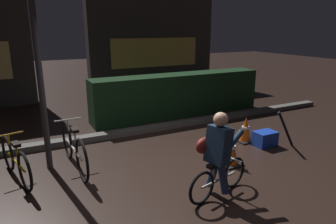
{
  "coord_description": "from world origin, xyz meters",
  "views": [
    {
      "loc": [
        -2.14,
        -3.99,
        2.34
      ],
      "look_at": [
        0.2,
        0.6,
        0.9
      ],
      "focal_mm": 32.51,
      "sensor_mm": 36.0,
      "label": 1
    }
  ],
  "objects_px": {
    "parked_bike_left_mid": "(16,161)",
    "cyclist": "(217,155)",
    "traffic_cone_near": "(231,150)",
    "closed_umbrella": "(286,129)",
    "parked_bike_center_left": "(74,148)",
    "blue_crate": "(265,139)",
    "traffic_cone_far": "(245,130)",
    "street_post": "(41,90)"
  },
  "relations": [
    {
      "from": "cyclist",
      "to": "closed_umbrella",
      "type": "bearing_deg",
      "value": 6.63
    },
    {
      "from": "parked_bike_center_left",
      "to": "closed_umbrella",
      "type": "height_order",
      "value": "parked_bike_center_left"
    },
    {
      "from": "parked_bike_center_left",
      "to": "parked_bike_left_mid",
      "type": "bearing_deg",
      "value": 87.28
    },
    {
      "from": "parked_bike_left_mid",
      "to": "parked_bike_center_left",
      "type": "bearing_deg",
      "value": -104.01
    },
    {
      "from": "blue_crate",
      "to": "closed_umbrella",
      "type": "height_order",
      "value": "closed_umbrella"
    },
    {
      "from": "parked_bike_center_left",
      "to": "cyclist",
      "type": "xyz_separation_m",
      "value": [
        1.63,
        -1.81,
        0.26
      ]
    },
    {
      "from": "parked_bike_center_left",
      "to": "traffic_cone_far",
      "type": "height_order",
      "value": "parked_bike_center_left"
    },
    {
      "from": "street_post",
      "to": "parked_bike_left_mid",
      "type": "relative_size",
      "value": 1.84
    },
    {
      "from": "parked_bike_left_mid",
      "to": "closed_umbrella",
      "type": "xyz_separation_m",
      "value": [
        4.83,
        -0.94,
        0.06
      ]
    },
    {
      "from": "traffic_cone_far",
      "to": "blue_crate",
      "type": "distance_m",
      "value": 0.44
    },
    {
      "from": "blue_crate",
      "to": "traffic_cone_near",
      "type": "bearing_deg",
      "value": -161.4
    },
    {
      "from": "traffic_cone_near",
      "to": "traffic_cone_far",
      "type": "bearing_deg",
      "value": 37.97
    },
    {
      "from": "parked_bike_left_mid",
      "to": "closed_umbrella",
      "type": "distance_m",
      "value": 4.92
    },
    {
      "from": "blue_crate",
      "to": "traffic_cone_far",
      "type": "bearing_deg",
      "value": 116.62
    },
    {
      "from": "parked_bike_left_mid",
      "to": "traffic_cone_near",
      "type": "height_order",
      "value": "parked_bike_left_mid"
    },
    {
      "from": "blue_crate",
      "to": "parked_bike_center_left",
      "type": "bearing_deg",
      "value": 169.26
    },
    {
      "from": "traffic_cone_far",
      "to": "closed_umbrella",
      "type": "height_order",
      "value": "closed_umbrella"
    },
    {
      "from": "cyclist",
      "to": "parked_bike_left_mid",
      "type": "bearing_deg",
      "value": 130.4
    },
    {
      "from": "street_post",
      "to": "blue_crate",
      "type": "height_order",
      "value": "street_post"
    },
    {
      "from": "traffic_cone_far",
      "to": "cyclist",
      "type": "xyz_separation_m",
      "value": [
        -1.83,
        -1.5,
        0.38
      ]
    },
    {
      "from": "parked_bike_center_left",
      "to": "cyclist",
      "type": "height_order",
      "value": "cyclist"
    },
    {
      "from": "closed_umbrella",
      "to": "street_post",
      "type": "bearing_deg",
      "value": -7.41
    },
    {
      "from": "parked_bike_center_left",
      "to": "closed_umbrella",
      "type": "relative_size",
      "value": 2.07
    },
    {
      "from": "traffic_cone_near",
      "to": "traffic_cone_far",
      "type": "height_order",
      "value": "traffic_cone_near"
    },
    {
      "from": "closed_umbrella",
      "to": "traffic_cone_near",
      "type": "bearing_deg",
      "value": 13.29
    },
    {
      "from": "parked_bike_left_mid",
      "to": "cyclist",
      "type": "relative_size",
      "value": 1.19
    },
    {
      "from": "parked_bike_left_mid",
      "to": "cyclist",
      "type": "distance_m",
      "value": 3.12
    },
    {
      "from": "traffic_cone_near",
      "to": "closed_umbrella",
      "type": "height_order",
      "value": "closed_umbrella"
    },
    {
      "from": "street_post",
      "to": "closed_umbrella",
      "type": "height_order",
      "value": "street_post"
    },
    {
      "from": "traffic_cone_far",
      "to": "traffic_cone_near",
      "type": "bearing_deg",
      "value": -142.03
    },
    {
      "from": "blue_crate",
      "to": "closed_umbrella",
      "type": "relative_size",
      "value": 0.52
    },
    {
      "from": "parked_bike_left_mid",
      "to": "traffic_cone_near",
      "type": "distance_m",
      "value": 3.53
    },
    {
      "from": "parked_bike_left_mid",
      "to": "cyclist",
      "type": "height_order",
      "value": "cyclist"
    },
    {
      "from": "traffic_cone_near",
      "to": "blue_crate",
      "type": "height_order",
      "value": "traffic_cone_near"
    },
    {
      "from": "cyclist",
      "to": "closed_umbrella",
      "type": "distance_m",
      "value": 2.47
    },
    {
      "from": "street_post",
      "to": "traffic_cone_near",
      "type": "distance_m",
      "value": 3.32
    },
    {
      "from": "traffic_cone_near",
      "to": "cyclist",
      "type": "height_order",
      "value": "cyclist"
    },
    {
      "from": "cyclist",
      "to": "blue_crate",
      "type": "bearing_deg",
      "value": 14.94
    },
    {
      "from": "street_post",
      "to": "traffic_cone_near",
      "type": "height_order",
      "value": "street_post"
    },
    {
      "from": "traffic_cone_near",
      "to": "cyclist",
      "type": "xyz_separation_m",
      "value": [
        -0.83,
        -0.72,
        0.35
      ]
    },
    {
      "from": "traffic_cone_near",
      "to": "closed_umbrella",
      "type": "relative_size",
      "value": 0.67
    },
    {
      "from": "traffic_cone_far",
      "to": "cyclist",
      "type": "distance_m",
      "value": 2.39
    }
  ]
}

